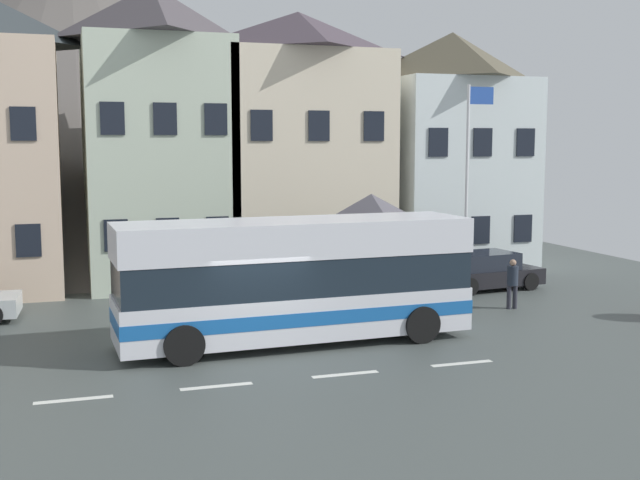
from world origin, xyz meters
TOP-DOWN VIEW (x-y plane):
  - ground_plane at (0.00, -0.00)m, footprint 40.00×60.00m
  - townhouse_02 at (-1.17, 12.13)m, footprint 5.25×6.33m
  - townhouse_03 at (4.36, 11.65)m, footprint 6.42×5.37m
  - townhouse_04 at (11.06, 11.68)m, footprint 5.73×5.43m
  - hilltop_castle at (-3.84, 31.65)m, footprint 42.94×42.94m
  - transit_bus at (1.20, 1.20)m, footprint 9.49×2.89m
  - bus_shelter at (4.71, 4.62)m, footprint 3.60×3.60m
  - parked_car_01 at (9.94, 6.65)m, footprint 4.21×2.37m
  - pedestrian_00 at (9.07, 3.29)m, footprint 0.36×0.36m
  - pedestrian_01 at (6.69, 3.12)m, footprint 0.31×0.35m
  - public_bench at (5.07, 7.06)m, footprint 1.64×0.48m
  - flagpole at (8.14, 4.61)m, footprint 0.95×0.10m

SIDE VIEW (x-z plane):
  - ground_plane at x=0.00m, z-range -0.06..0.00m
  - public_bench at x=5.07m, z-range 0.04..0.91m
  - parked_car_01 at x=9.94m, z-range -0.02..1.34m
  - pedestrian_01 at x=6.69m, z-range 0.03..1.51m
  - pedestrian_00 at x=9.07m, z-range 0.12..1.72m
  - transit_bus at x=1.20m, z-range 0.01..3.31m
  - bus_shelter at x=4.71m, z-range 1.18..4.89m
  - flagpole at x=8.14m, z-range 0.56..7.76m
  - townhouse_04 at x=11.06m, z-range 0.00..9.87m
  - townhouse_03 at x=4.36m, z-range 0.00..10.37m
  - townhouse_02 at x=-1.17m, z-range 0.00..11.16m
  - hilltop_castle at x=-3.84m, z-range -2.73..21.10m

